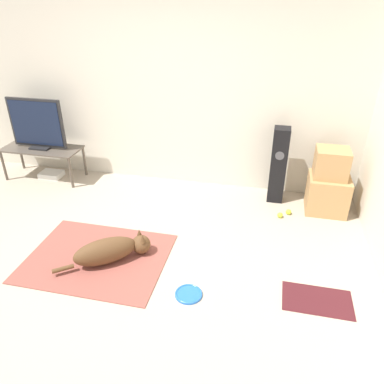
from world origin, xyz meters
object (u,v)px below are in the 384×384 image
Objects in this scene: dog at (111,250)px; frisbee at (189,294)px; floor_speaker at (278,165)px; tennis_ball_by_boxes at (280,215)px; tennis_ball_near_speaker at (288,212)px; game_console at (52,174)px; tv at (37,124)px; cardboard_box_lower at (327,194)px; tv_stand at (42,151)px; cardboard_box_upper at (331,163)px.

dog is 0.92m from frisbee.
tennis_ball_by_boxes is (0.08, -0.44, -0.46)m from floor_speaker.
game_console is at bearing 175.07° from tennis_ball_near_speaker.
tv is 3.55m from tennis_ball_near_speaker.
cardboard_box_lower reaches higher than dog.
tennis_ball_near_speaker is at bearing 61.34° from frisbee.
floor_speaker is 0.89× the size of tv_stand.
frisbee is 0.25× the size of floor_speaker.
tv is (-3.88, 0.05, 0.17)m from cardboard_box_upper.
floor_speaker is 0.60m from tennis_ball_near_speaker.
cardboard_box_lower is 0.44× the size of tv_stand.
game_console is at bearing -179.19° from floor_speaker.
cardboard_box_lower is at bearing 24.67° from tennis_ball_near_speaker.
tv reaches higher than cardboard_box_upper.
game_console is at bearing 142.91° from frisbee.
dog is 2.05m from tennis_ball_by_boxes.
tv_stand is 16.74× the size of tennis_ball_near_speaker.
dog is 2.19m from tennis_ball_near_speaker.
dog is at bearing -145.25° from cardboard_box_lower.
floor_speaker is at bearing 70.23° from frisbee.
tennis_ball_near_speaker is at bearing 44.09° from tennis_ball_by_boxes.
cardboard_box_lower reaches higher than frisbee.
cardboard_box_upper reaches higher than tennis_ball_by_boxes.
game_console is (0.05, 0.03, -0.77)m from tv.
tv_stand is at bearing 143.92° from frisbee.
tennis_ball_near_speaker is (3.46, -0.26, -0.38)m from tv_stand.
dog is at bearing -143.52° from tennis_ball_by_boxes.
tennis_ball_near_speaker is (3.46, -0.27, -0.77)m from tv.
cardboard_box_upper reaches higher than dog.
cardboard_box_upper is 3.87m from game_console.
frisbee is 2.13m from floor_speaker.
dog is at bearing 161.07° from frisbee.
cardboard_box_upper is at bearing -1.11° from game_console.
tennis_ball_by_boxes is at bearing -150.99° from cardboard_box_lower.
cardboard_box_lower is 0.52m from tennis_ball_near_speaker.
cardboard_box_lower is at bearing -44.25° from cardboard_box_upper.
tv reaches higher than dog.
cardboard_box_upper is 0.86m from tennis_ball_by_boxes.
tv_stand is 3.40m from tennis_ball_by_boxes.
tennis_ball_by_boxes is at bearing 62.74° from frisbee.
floor_speaker is 3.29m from tv.
tv_stand reaches higher than dog.
tennis_ball_by_boxes is 3.33m from game_console.
tennis_ball_near_speaker is 0.21× the size of game_console.
tennis_ball_near_speaker is (0.18, -0.34, -0.46)m from floor_speaker.
game_console reaches higher than tennis_ball_by_boxes.
tv is (-0.00, 0.00, 0.40)m from tv_stand.
game_console is (-1.66, 1.61, -0.10)m from dog.
tennis_ball_near_speaker is (0.10, 0.10, 0.00)m from tennis_ball_by_boxes.
tv reaches higher than tennis_ball_by_boxes.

